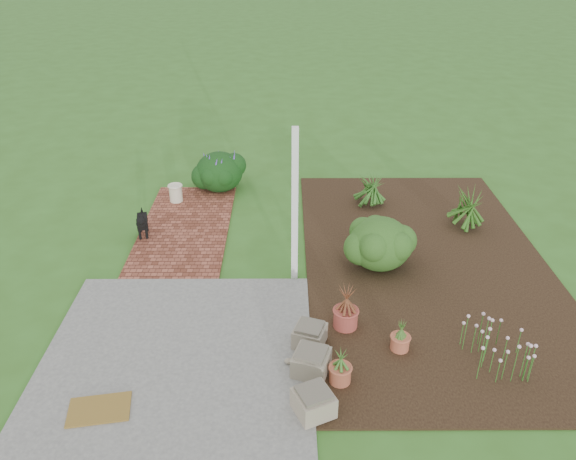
{
  "coord_description": "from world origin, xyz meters",
  "views": [
    {
      "loc": [
        0.17,
        -7.41,
        5.0
      ],
      "look_at": [
        0.2,
        0.4,
        0.7
      ],
      "focal_mm": 35.0,
      "sensor_mm": 36.0,
      "label": 1
    }
  ],
  "objects_px": {
    "stone_trough_near": "(314,403)",
    "black_dog": "(142,222)",
    "cream_ceramic_urn": "(176,193)",
    "evergreen_shrub": "(380,242)"
  },
  "relations": [
    {
      "from": "stone_trough_near",
      "to": "evergreen_shrub",
      "type": "bearing_deg",
      "value": 69.13
    },
    {
      "from": "stone_trough_near",
      "to": "black_dog",
      "type": "xyz_separation_m",
      "value": [
        -2.87,
        4.13,
        0.16
      ]
    },
    {
      "from": "black_dog",
      "to": "evergreen_shrub",
      "type": "xyz_separation_m",
      "value": [
        4.08,
        -0.97,
        0.12
      ]
    },
    {
      "from": "evergreen_shrub",
      "to": "black_dog",
      "type": "bearing_deg",
      "value": 166.67
    },
    {
      "from": "black_dog",
      "to": "cream_ceramic_urn",
      "type": "relative_size",
      "value": 1.67
    },
    {
      "from": "black_dog",
      "to": "cream_ceramic_urn",
      "type": "height_order",
      "value": "black_dog"
    },
    {
      "from": "stone_trough_near",
      "to": "cream_ceramic_urn",
      "type": "height_order",
      "value": "cream_ceramic_urn"
    },
    {
      "from": "black_dog",
      "to": "evergreen_shrub",
      "type": "bearing_deg",
      "value": -24.68
    },
    {
      "from": "black_dog",
      "to": "cream_ceramic_urn",
      "type": "bearing_deg",
      "value": 65.56
    },
    {
      "from": "stone_trough_near",
      "to": "evergreen_shrub",
      "type": "height_order",
      "value": "evergreen_shrub"
    }
  ]
}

